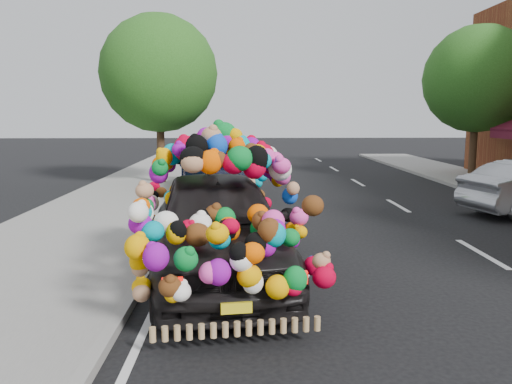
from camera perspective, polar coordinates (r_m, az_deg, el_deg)
ground at (r=9.23m, az=3.66°, el=-7.22°), size 100.00×100.00×0.00m
sidewalk at (r=9.81m, az=-22.40°, el=-6.55°), size 4.00×60.00×0.12m
kerb at (r=9.30m, az=-11.02°, el=-6.83°), size 0.15×60.00×0.13m
lane_markings at (r=10.20m, az=24.36°, el=-6.41°), size 6.00×50.00×0.01m
tree_near_sidewalk at (r=18.64m, az=-11.05°, el=13.12°), size 4.20×4.20×6.13m
tree_far_b at (r=20.85m, az=23.99°, el=11.70°), size 4.00×4.00×5.90m
plush_art_car at (r=7.71m, az=-4.51°, el=-1.22°), size 3.00×5.39×2.33m
navy_sedan at (r=16.02m, az=-4.89°, el=2.29°), size 2.65×5.39×1.51m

